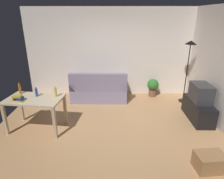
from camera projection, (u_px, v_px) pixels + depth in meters
ground_plane at (108, 127)px, 4.63m from camera, size 5.20×4.40×0.02m
wall_rear at (109, 53)px, 6.20m from camera, size 5.20×0.10×2.70m
couch at (99, 90)px, 6.00m from camera, size 1.66×0.84×0.92m
tv_stand at (198, 110)px, 4.91m from camera, size 0.44×1.10×0.48m
tv at (201, 93)px, 4.74m from camera, size 0.41×0.60×0.44m
torchiere_lamp at (189, 55)px, 5.50m from camera, size 0.32×0.32×1.81m
desk at (35, 103)px, 4.33m from camera, size 1.28×0.84×0.76m
potted_plant at (153, 86)px, 6.27m from camera, size 0.36×0.36×0.57m
storage_box at (210, 162)px, 3.31m from camera, size 0.51×0.39×0.30m
bottle_amber at (20, 89)px, 4.50m from camera, size 0.06×0.06×0.26m
bottle_blue at (36, 92)px, 4.37m from camera, size 0.06×0.06×0.22m
bottle_squat at (56, 92)px, 4.34m from camera, size 0.05×0.05×0.25m
book_stack at (18, 98)px, 4.13m from camera, size 0.27×0.19×0.13m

